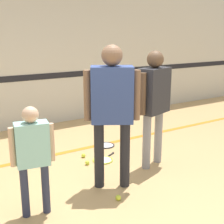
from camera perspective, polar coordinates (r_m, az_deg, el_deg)
ground_plane at (r=4.07m, az=0.24°, el=-13.58°), size 16.00×16.00×0.00m
wall_back at (r=6.48m, az=-14.97°, el=11.17°), size 16.00×0.07×3.20m
floor_stripe at (r=5.21m, az=-8.10°, el=-7.21°), size 14.40×0.10×0.01m
person_instructor at (r=3.73m, az=-0.00°, el=1.81°), size 0.60×0.48×1.77m
person_student_left at (r=3.32m, az=-14.31°, el=-6.71°), size 0.45×0.24×1.20m
person_student_right at (r=4.42m, az=7.69°, el=2.82°), size 0.61×0.39×1.67m
racket_spare_on_floor at (r=4.84m, az=-1.62°, el=-8.70°), size 0.52×0.43×0.03m
racket_second_spare at (r=5.43m, az=-1.24°, el=-6.05°), size 0.31×0.50×0.03m
tennis_ball_near_instructor at (r=3.78m, az=1.14°, el=-15.39°), size 0.07×0.07×0.07m
tennis_ball_by_spare_racket at (r=4.95m, az=-5.25°, el=-7.91°), size 0.07×0.07×0.07m
tennis_ball_stray_left at (r=4.69m, az=-4.54°, el=-9.22°), size 0.07×0.07×0.07m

